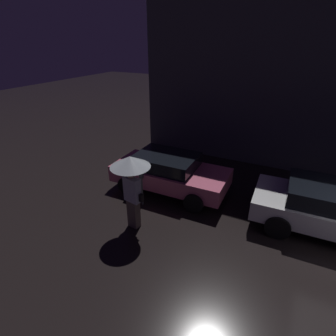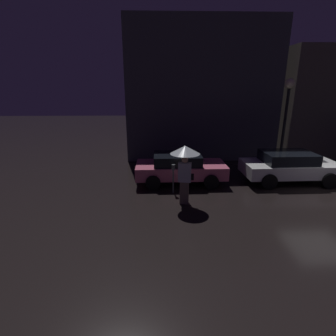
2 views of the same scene
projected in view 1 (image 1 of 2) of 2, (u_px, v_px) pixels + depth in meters
building_facade_left at (255, 64)px, 10.98m from camera, size 8.60×3.00×7.70m
parked_car_pink at (169, 172)px, 9.02m from camera, size 3.95×1.96×1.31m
parked_car_white at (334, 209)px, 7.02m from camera, size 4.21×2.05×1.36m
pedestrian_with_umbrella at (131, 174)px, 6.77m from camera, size 1.05×1.05×2.18m
parking_meter at (142, 184)px, 8.16m from camera, size 0.12×0.10×1.19m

